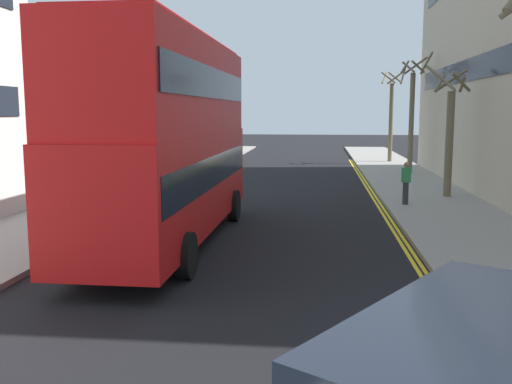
% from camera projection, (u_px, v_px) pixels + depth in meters
% --- Properties ---
extents(sidewalk_right, '(4.00, 80.00, 0.14)m').
position_uv_depth(sidewalk_right, '(466.00, 228.00, 17.59)').
color(sidewalk_right, gray).
rests_on(sidewalk_right, ground).
extents(sidewalk_left, '(4.00, 80.00, 0.14)m').
position_uv_depth(sidewalk_left, '(65.00, 219.00, 19.01)').
color(sidewalk_left, gray).
rests_on(sidewalk_left, ground).
extents(kerb_line_outer, '(0.10, 56.00, 0.01)m').
position_uv_depth(kerb_line_outer, '(406.00, 243.00, 15.86)').
color(kerb_line_outer, yellow).
rests_on(kerb_line_outer, ground).
extents(kerb_line_inner, '(0.10, 56.00, 0.01)m').
position_uv_depth(kerb_line_inner, '(400.00, 243.00, 15.88)').
color(kerb_line_inner, yellow).
rests_on(kerb_line_inner, ground).
extents(double_decker_bus_away, '(2.86, 10.83, 5.64)m').
position_uv_depth(double_decker_bus_away, '(169.00, 134.00, 15.49)').
color(double_decker_bus_away, red).
rests_on(double_decker_bus_away, ground).
extents(pedestrian_far, '(0.34, 0.22, 1.62)m').
position_uv_depth(pedestrian_far, '(406.00, 182.00, 21.47)').
color(pedestrian_far, '#2D2D38').
rests_on(pedestrian_far, sidewalk_right).
extents(street_tree_near, '(1.65, 1.67, 6.54)m').
position_uv_depth(street_tree_near, '(391.00, 114.00, 39.99)').
color(street_tree_near, '#6B6047').
rests_on(street_tree_near, sidewalk_right).
extents(street_tree_mid, '(1.81, 1.84, 5.38)m').
position_uv_depth(street_tree_mid, '(449.00, 133.00, 23.33)').
color(street_tree_mid, '#6B6047').
rests_on(street_tree_mid, sidewalk_right).
extents(street_tree_far, '(1.73, 1.61, 6.81)m').
position_uv_depth(street_tree_far, '(412.00, 113.00, 32.58)').
color(street_tree_far, '#6B6047').
rests_on(street_tree_far, sidewalk_right).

